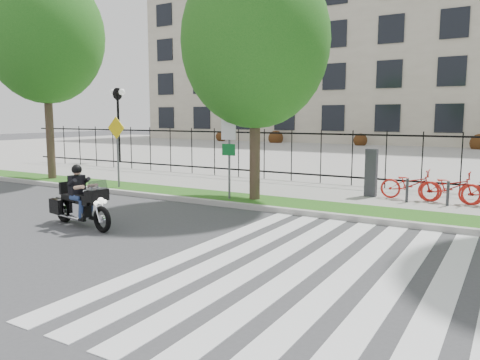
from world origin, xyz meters
The scene contains 14 objects.
ground centered at (0.00, 0.00, 0.00)m, with size 120.00×120.00×0.00m, color #3C3C3F.
curb centered at (0.00, 4.10, 0.07)m, with size 60.00×0.20×0.15m, color #A3A19A.
grass_verge centered at (0.00, 4.95, 0.07)m, with size 60.00×1.50×0.15m, color #184B12.
sidewalk centered at (0.00, 7.45, 0.07)m, with size 60.00×3.50×0.15m, color #99978F.
plaza centered at (0.00, 25.00, 0.05)m, with size 80.00×34.00×0.10m, color #99978F.
crosswalk_stripes centered at (4.83, 0.00, 0.01)m, with size 5.70×8.00×0.01m, color silver, non-canonical shape.
iron_fence centered at (0.00, 9.20, 1.15)m, with size 30.00×0.06×2.00m, color black, non-canonical shape.
office_building centered at (0.00, 44.92, 9.97)m, with size 60.00×21.90×20.15m.
lamp_post_left centered at (-12.00, 12.00, 3.21)m, with size 1.06×0.70×4.25m.
street_tree_0 centered at (-8.72, 4.95, 5.77)m, with size 4.59×4.59×8.28m.
street_tree_1 centered at (0.71, 4.95, 4.80)m, with size 4.39×4.39×7.18m.
sign_pole_regulatory centered at (0.02, 4.58, 1.74)m, with size 0.50×0.09×2.50m.
sign_pole_warning centered at (-4.63, 4.58, 1.74)m, with size 0.78×0.09×2.49m.
motorcycle_rider centered at (-1.42, 0.17, 0.60)m, with size 2.33×0.89×1.81m.
Camera 1 is at (7.51, -7.39, 2.65)m, focal length 35.00 mm.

